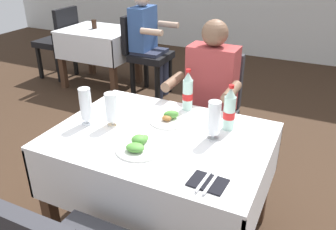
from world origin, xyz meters
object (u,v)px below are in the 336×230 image
at_px(cola_bottle_secondary, 229,110).
at_px(background_table_tumbler, 94,24).
at_px(seated_diner_far, 209,95).
at_px(cola_bottle_primary, 188,92).
at_px(beer_glass_right, 86,106).
at_px(background_chair_left, 59,39).
at_px(beer_glass_middle, 112,109).
at_px(background_patron, 148,38).
at_px(napkin_cutlery_set, 208,182).
at_px(chair_far_diner_seat, 209,108).
at_px(background_chair_right, 144,50).
at_px(main_dining_table, 161,158).
at_px(plate_far_diner, 169,119).
at_px(beer_glass_left, 214,120).
at_px(background_dining_table, 100,44).
at_px(plate_near_camera, 139,146).

bearing_deg(cola_bottle_secondary, background_table_tumbler, 141.56).
height_order(seated_diner_far, cola_bottle_primary, seated_diner_far).
height_order(beer_glass_right, background_chair_left, beer_glass_right).
height_order(beer_glass_middle, background_patron, background_patron).
bearing_deg(napkin_cutlery_set, chair_far_diner_seat, 109.11).
relative_size(background_chair_right, background_patron, 0.77).
relative_size(main_dining_table, plate_far_diner, 5.19).
height_order(cola_bottle_secondary, background_chair_left, cola_bottle_secondary).
bearing_deg(background_table_tumbler, seated_diner_far, -33.51).
bearing_deg(cola_bottle_secondary, beer_glass_left, -106.07).
height_order(background_dining_table, background_table_tumbler, background_table_tumbler).
bearing_deg(beer_glass_left, background_patron, 127.23).
height_order(main_dining_table, cola_bottle_primary, cola_bottle_primary).
bearing_deg(plate_far_diner, seated_diner_far, 84.13).
relative_size(beer_glass_right, background_dining_table, 0.25).
bearing_deg(background_patron, napkin_cutlery_set, -55.76).
distance_m(plate_near_camera, beer_glass_left, 0.43).
bearing_deg(beer_glass_left, background_chair_right, 128.12).
xyz_separation_m(beer_glass_middle, background_patron, (-0.90, 2.08, -0.14)).
bearing_deg(napkin_cutlery_set, background_table_tumbler, 135.05).
bearing_deg(background_dining_table, background_chair_left, 180.00).
height_order(beer_glass_right, cola_bottle_secondary, cola_bottle_secondary).
relative_size(napkin_cutlery_set, background_chair_right, 0.20).
relative_size(main_dining_table, seated_diner_far, 0.98).
relative_size(cola_bottle_primary, napkin_cutlery_set, 1.44).
distance_m(beer_glass_right, background_table_tumbler, 2.63).
height_order(seated_diner_far, beer_glass_middle, seated_diner_far).
relative_size(chair_far_diner_seat, plate_near_camera, 3.80).
bearing_deg(beer_glass_middle, seated_diner_far, 65.54).
bearing_deg(background_patron, beer_glass_right, -70.57).
height_order(beer_glass_middle, background_chair_left, background_chair_left).
bearing_deg(background_dining_table, plate_near_camera, -49.99).
relative_size(chair_far_diner_seat, cola_bottle_primary, 3.51).
relative_size(beer_glass_left, beer_glass_middle, 1.10).
relative_size(plate_near_camera, background_table_tumbler, 2.32).
xyz_separation_m(plate_far_diner, background_table_tumbler, (-1.96, 1.90, 0.04)).
bearing_deg(plate_near_camera, beer_glass_left, 40.89).
bearing_deg(main_dining_table, chair_far_diner_seat, 90.00).
bearing_deg(background_dining_table, napkin_cutlery_set, -45.58).
bearing_deg(background_patron, beer_glass_left, -52.77).
height_order(plate_far_diner, background_patron, background_patron).
xyz_separation_m(main_dining_table, cola_bottle_primary, (0.01, 0.38, 0.29)).
xyz_separation_m(seated_diner_far, beer_glass_left, (0.25, -0.65, 0.15)).
height_order(beer_glass_left, beer_glass_right, beer_glass_right).
distance_m(seated_diner_far, background_chair_left, 2.93).
distance_m(napkin_cutlery_set, background_dining_table, 3.32).
height_order(plate_near_camera, background_dining_table, plate_near_camera).
bearing_deg(background_chair_right, beer_glass_middle, -65.48).
bearing_deg(cola_bottle_secondary, napkin_cutlery_set, -82.56).
relative_size(beer_glass_middle, napkin_cutlery_set, 1.07).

